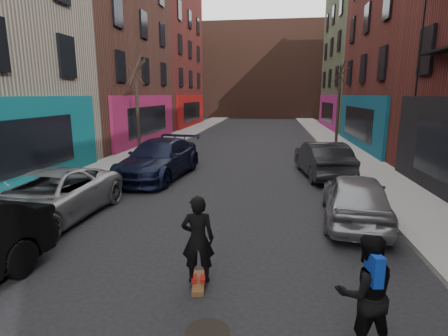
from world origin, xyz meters
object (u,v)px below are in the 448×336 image
(manhole, at_px, (207,332))
(tree_right_far, at_px, (339,95))
(tree_left_far, at_px, (137,98))
(parked_left_end, at_px, (159,159))
(parked_left_far, at_px, (48,197))
(pedestrian, at_px, (365,293))
(skateboard, at_px, (199,283))
(skateboarder, at_px, (198,239))
(parked_right_far, at_px, (355,198))
(parked_right_end, at_px, (322,159))

(manhole, bearing_deg, tree_right_far, 75.60)
(tree_left_far, xyz_separation_m, manhole, (6.97, -15.16, -3.37))
(parked_left_end, relative_size, manhole, 8.07)
(parked_left_far, height_order, pedestrian, pedestrian)
(tree_left_far, relative_size, skateboard, 8.12)
(parked_left_end, relative_size, skateboarder, 3.36)
(tree_left_far, xyz_separation_m, skateboard, (6.55, -13.85, -3.33))
(skateboard, bearing_deg, manhole, -81.77)
(tree_right_far, xyz_separation_m, parked_right_far, (-2.17, -15.92, -2.81))
(parked_left_far, distance_m, parked_right_far, 8.70)
(parked_left_end, bearing_deg, manhole, -62.53)
(parked_left_end, bearing_deg, pedestrian, -52.27)
(tree_left_far, bearing_deg, skateboarder, -64.69)
(tree_right_far, distance_m, skateboard, 20.98)
(parked_left_end, bearing_deg, parked_right_end, 14.53)
(tree_left_far, height_order, parked_left_end, tree_left_far)
(parked_right_far, distance_m, pedestrian, 5.35)
(skateboard, xyz_separation_m, pedestrian, (2.65, -1.32, 0.83))
(parked_left_end, relative_size, parked_right_end, 1.20)
(tree_left_far, bearing_deg, skateboard, -64.69)
(tree_left_far, height_order, skateboard, tree_left_far)
(skateboard, relative_size, skateboarder, 0.48)
(skateboard, bearing_deg, parked_left_end, 103.31)
(tree_right_far, bearing_deg, skateboarder, -106.42)
(skateboarder, bearing_deg, tree_left_far, -74.05)
(tree_right_far, relative_size, parked_right_end, 1.45)
(tree_left_far, relative_size, manhole, 9.29)
(tree_right_far, xyz_separation_m, manhole, (-5.43, -21.16, -3.52))
(parked_right_far, xyz_separation_m, skateboarder, (-3.68, -3.93, 0.22))
(pedestrian, xyz_separation_m, manhole, (-2.23, 0.01, -0.87))
(pedestrian, bearing_deg, tree_left_far, -70.71)
(parked_left_far, distance_m, manhole, 6.79)
(tree_left_far, height_order, skateboarder, tree_left_far)
(tree_right_far, xyz_separation_m, parked_right_end, (-2.32, -10.22, -2.76))
(parked_right_far, relative_size, skateboarder, 2.51)
(tree_left_far, distance_m, skateboard, 15.68)
(tree_left_far, bearing_deg, tree_right_far, 25.82)
(tree_right_far, distance_m, parked_right_end, 10.84)
(parked_left_far, distance_m, parked_left_end, 5.87)
(parked_right_far, distance_m, skateboard, 5.43)
(skateboard, height_order, manhole, skateboard)
(pedestrian, relative_size, manhole, 2.48)
(tree_left_far, xyz_separation_m, parked_left_far, (1.60, -11.05, -2.66))
(parked_left_far, xyz_separation_m, parked_right_far, (8.63, 1.14, 0.00))
(parked_right_far, relative_size, parked_right_end, 0.90)
(parked_left_end, relative_size, parked_right_far, 1.34)
(parked_left_end, height_order, parked_right_end, parked_left_end)
(pedestrian, bearing_deg, manhole, -12.19)
(parked_left_far, xyz_separation_m, parked_left_end, (1.40, 5.70, 0.10))
(skateboarder, bearing_deg, parked_left_far, -38.81)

